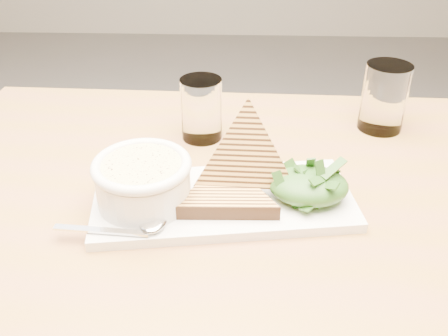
{
  "coord_description": "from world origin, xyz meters",
  "views": [
    {
      "loc": [
        0.01,
        -0.75,
        1.19
      ],
      "look_at": [
        -0.01,
        -0.16,
        0.81
      ],
      "focal_mm": 40.0,
      "sensor_mm": 36.0,
      "label": 1
    }
  ],
  "objects_px": {
    "table_top": "(278,215)",
    "glass_near": "(201,109)",
    "soup_bowl": "(144,185)",
    "glass_far": "(384,97)",
    "platter": "(223,201)"
  },
  "relations": [
    {
      "from": "glass_near",
      "to": "glass_far",
      "type": "bearing_deg",
      "value": 8.29
    },
    {
      "from": "table_top",
      "to": "soup_bowl",
      "type": "relative_size",
      "value": 8.9
    },
    {
      "from": "soup_bowl",
      "to": "table_top",
      "type": "bearing_deg",
      "value": 5.48
    },
    {
      "from": "glass_near",
      "to": "table_top",
      "type": "bearing_deg",
      "value": -57.25
    },
    {
      "from": "table_top",
      "to": "soup_bowl",
      "type": "xyz_separation_m",
      "value": [
        -0.19,
        -0.02,
        0.06
      ]
    },
    {
      "from": "platter",
      "to": "glass_near",
      "type": "bearing_deg",
      "value": 102.94
    },
    {
      "from": "table_top",
      "to": "glass_near",
      "type": "distance_m",
      "value": 0.24
    },
    {
      "from": "table_top",
      "to": "platter",
      "type": "relative_size",
      "value": 3.15
    },
    {
      "from": "glass_near",
      "to": "glass_far",
      "type": "distance_m",
      "value": 0.32
    },
    {
      "from": "soup_bowl",
      "to": "glass_far",
      "type": "bearing_deg",
      "value": 34.05
    },
    {
      "from": "table_top",
      "to": "platter",
      "type": "bearing_deg",
      "value": -176.87
    },
    {
      "from": "soup_bowl",
      "to": "glass_far",
      "type": "distance_m",
      "value": 0.46
    },
    {
      "from": "table_top",
      "to": "glass_far",
      "type": "height_order",
      "value": "glass_far"
    },
    {
      "from": "table_top",
      "to": "glass_near",
      "type": "relative_size",
      "value": 10.63
    },
    {
      "from": "table_top",
      "to": "platter",
      "type": "xyz_separation_m",
      "value": [
        -0.08,
        -0.0,
        0.03
      ]
    }
  ]
}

